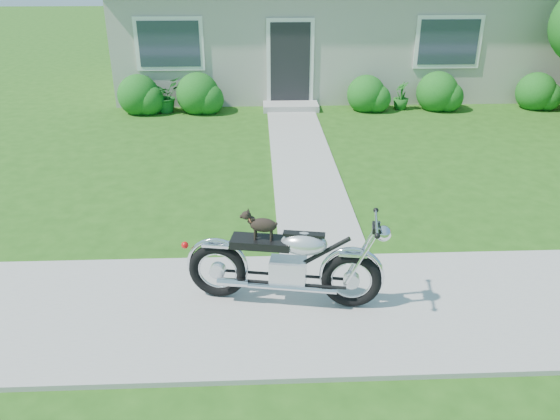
% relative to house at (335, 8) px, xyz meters
% --- Properties ---
extents(ground, '(80.00, 80.00, 0.00)m').
position_rel_house_xyz_m(ground, '(0.00, -11.99, -2.16)').
color(ground, '#235114').
rests_on(ground, ground).
extents(sidewalk, '(24.00, 2.20, 0.04)m').
position_rel_house_xyz_m(sidewalk, '(0.00, -11.99, -2.14)').
color(sidewalk, '#9E9B93').
rests_on(sidewalk, ground).
extents(walkway, '(1.20, 8.00, 0.03)m').
position_rel_house_xyz_m(walkway, '(-1.50, -6.99, -2.14)').
color(walkway, '#9E9B93').
rests_on(walkway, ground).
extents(house, '(12.60, 7.03, 4.50)m').
position_rel_house_xyz_m(house, '(0.00, 0.00, 0.00)').
color(house, '#B2ACA1').
rests_on(house, ground).
extents(shrub_row, '(11.07, 1.07, 1.07)m').
position_rel_house_xyz_m(shrub_row, '(-0.55, -3.49, -1.72)').
color(shrub_row, '#195E18').
rests_on(shrub_row, ground).
extents(potted_plant_left, '(0.91, 0.96, 0.85)m').
position_rel_house_xyz_m(potted_plant_left, '(-4.65, -3.44, -1.73)').
color(potted_plant_left, '#17591D').
rests_on(potted_plant_left, ground).
extents(potted_plant_right, '(0.40, 0.40, 0.70)m').
position_rel_house_xyz_m(potted_plant_right, '(1.32, -3.44, -1.81)').
color(potted_plant_right, '#1A601A').
rests_on(potted_plant_right, ground).
extents(motorcycle_with_dog, '(2.21, 0.71, 1.10)m').
position_rel_house_xyz_m(motorcycle_with_dog, '(-2.05, -11.92, -1.62)').
color(motorcycle_with_dog, black).
rests_on(motorcycle_with_dog, sidewalk).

